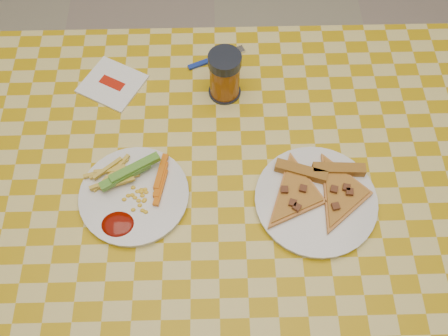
{
  "coord_description": "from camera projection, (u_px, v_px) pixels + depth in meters",
  "views": [
    {
      "loc": [
        0.0,
        -0.44,
        1.63
      ],
      "look_at": [
        0.01,
        0.04,
        0.78
      ],
      "focal_mm": 40.0,
      "sensor_mm": 36.0,
      "label": 1
    }
  ],
  "objects": [
    {
      "name": "table",
      "position": [
        218.0,
        207.0,
        1.05
      ],
      "size": [
        1.28,
        0.88,
        0.76
      ],
      "color": "silver",
      "rests_on": "ground"
    },
    {
      "name": "fries_veggies",
      "position": [
        129.0,
        185.0,
        0.96
      ],
      "size": [
        0.19,
        0.17,
        0.04
      ],
      "color": "#ECD04B",
      "rests_on": "plate_left"
    },
    {
      "name": "plate_right",
      "position": [
        316.0,
        201.0,
        0.96
      ],
      "size": [
        0.31,
        0.31,
        0.01
      ],
      "primitive_type": "cylinder",
      "rotation": [
        0.0,
        0.0,
        0.44
      ],
      "color": "silver",
      "rests_on": "table"
    },
    {
      "name": "drink_glass",
      "position": [
        225.0,
        76.0,
        1.05
      ],
      "size": [
        0.07,
        0.07,
        0.12
      ],
      "color": "black",
      "rests_on": "table"
    },
    {
      "name": "pizza_slices",
      "position": [
        318.0,
        191.0,
        0.96
      ],
      "size": [
        0.25,
        0.23,
        0.02
      ],
      "color": "gold",
      "rests_on": "plate_right"
    },
    {
      "name": "napkin",
      "position": [
        112.0,
        84.0,
        1.11
      ],
      "size": [
        0.16,
        0.16,
        0.01
      ],
      "rotation": [
        0.0,
        0.0,
        -0.51
      ],
      "color": "white",
      "rests_on": "table"
    },
    {
      "name": "fork",
      "position": [
        217.0,
        58.0,
        1.14
      ],
      "size": [
        0.13,
        0.07,
        0.01
      ],
      "rotation": [
        0.0,
        0.0,
        0.41
      ],
      "color": "navy",
      "rests_on": "table"
    },
    {
      "name": "plate_left",
      "position": [
        134.0,
        196.0,
        0.97
      ],
      "size": [
        0.24,
        0.24,
        0.01
      ],
      "primitive_type": "cylinder",
      "rotation": [
        0.0,
        0.0,
        -0.17
      ],
      "color": "silver",
      "rests_on": "table"
    },
    {
      "name": "ground",
      "position": [
        220.0,
        294.0,
        1.64
      ],
      "size": [
        8.0,
        8.0,
        0.0
      ],
      "primitive_type": "plane",
      "color": "#C4AF9D",
      "rests_on": "ground"
    }
  ]
}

